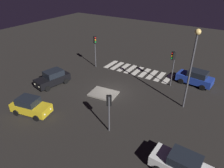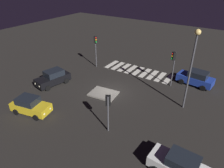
% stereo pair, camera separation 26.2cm
% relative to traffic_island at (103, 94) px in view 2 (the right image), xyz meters
% --- Properties ---
extents(ground_plane, '(80.00, 80.00, 0.00)m').
position_rel_traffic_island_xyz_m(ground_plane, '(-0.46, -1.15, -0.09)').
color(ground_plane, black).
extents(traffic_island, '(3.41, 2.72, 0.18)m').
position_rel_traffic_island_xyz_m(traffic_island, '(0.00, 0.00, 0.00)').
color(traffic_island, gray).
rests_on(traffic_island, ground).
extents(car_blue, '(4.54, 2.41, 1.91)m').
position_rel_traffic_island_xyz_m(car_blue, '(-8.40, -8.37, 0.85)').
color(car_blue, '#1E389E').
rests_on(car_blue, ground).
extents(car_black, '(2.66, 4.57, 1.89)m').
position_rel_traffic_island_xyz_m(car_black, '(6.76, 1.49, 0.84)').
color(car_black, black).
rests_on(car_black, ground).
extents(car_yellow, '(4.26, 2.52, 1.76)m').
position_rel_traffic_island_xyz_m(car_yellow, '(4.08, 6.98, 0.77)').
color(car_yellow, gold).
rests_on(car_yellow, ground).
extents(car_white, '(4.20, 2.10, 1.80)m').
position_rel_traffic_island_xyz_m(car_white, '(-10.77, 5.97, 0.79)').
color(car_white, silver).
rests_on(car_white, ground).
extents(traffic_light_east, '(0.53, 0.54, 4.76)m').
position_rel_traffic_island_xyz_m(traffic_light_east, '(5.48, -5.90, 3.51)').
color(traffic_light_east, '#47474C').
rests_on(traffic_light_east, ground).
extents(traffic_light_south, '(0.54, 0.54, 4.51)m').
position_rel_traffic_island_xyz_m(traffic_light_south, '(-5.83, -6.29, 3.32)').
color(traffic_light_south, '#47474C').
rests_on(traffic_light_south, ground).
extents(traffic_light_west, '(0.54, 0.53, 3.63)m').
position_rel_traffic_island_xyz_m(traffic_light_west, '(-3.96, 4.78, 2.66)').
color(traffic_light_west, '#47474C').
rests_on(traffic_light_west, ground).
extents(street_lamp, '(0.56, 0.56, 8.33)m').
position_rel_traffic_island_xyz_m(street_lamp, '(-8.64, -2.53, 5.52)').
color(street_lamp, '#47474C').
rests_on(street_lamp, ground).
extents(crosswalk_near, '(9.90, 3.20, 0.02)m').
position_rel_traffic_island_xyz_m(crosswalk_near, '(-0.46, -8.04, -0.08)').
color(crosswalk_near, silver).
rests_on(crosswalk_near, ground).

